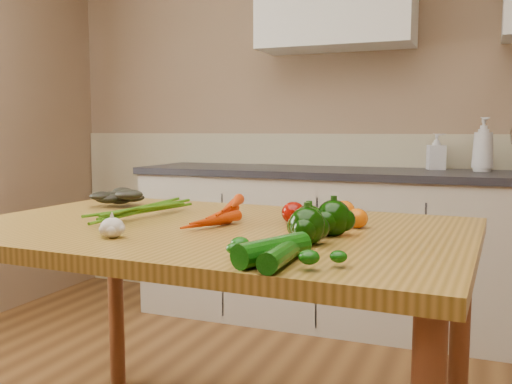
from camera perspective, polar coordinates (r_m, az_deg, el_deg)
The scene contains 16 objects.
room at distance 1.41m, azimuth -9.76°, elevation 11.08°, with size 4.04×5.04×2.64m.
counter_run at distance 3.33m, azimuth 12.34°, elevation -5.48°, with size 2.84×0.64×1.14m.
table at distance 1.79m, azimuth -4.49°, elevation -6.24°, with size 1.59×1.05×0.83m.
soap_bottle_a at distance 3.30m, azimuth 21.76°, elevation 4.43°, with size 0.11×0.11×0.29m, color silver.
soap_bottle_b at distance 3.38m, azimuth 17.58°, elevation 3.88°, with size 0.09×0.09×0.21m, color silver.
carrot_bunch at distance 1.83m, azimuth -6.08°, elevation -1.81°, with size 0.29×0.22×0.08m, color #CE3804, non-canonical shape.
leafy_greens at distance 2.24m, azimuth -13.34°, elevation -0.03°, with size 0.22×0.20×0.11m, color black, non-canonical shape.
garlic_bulb at distance 1.61m, azimuth -14.19°, elevation -3.47°, with size 0.07×0.07×0.06m, color beige.
pepper_a at distance 1.58m, azimuth 5.32°, elevation -2.90°, with size 0.09×0.09×0.09m, color black.
pepper_b at distance 1.60m, azimuth 7.75°, elevation -2.59°, with size 0.10×0.10×0.10m, color black.
pepper_c at distance 1.47m, azimuth 5.12°, elevation -3.41°, with size 0.10×0.10×0.10m, color black.
tomato_a at distance 1.79m, azimuth 3.77°, elevation -2.08°, with size 0.08×0.08×0.07m, color #840902.
tomato_b at distance 1.88m, azimuth 8.80°, elevation -1.84°, with size 0.07×0.07×0.07m, color #D95C05.
tomato_c at distance 1.73m, azimuth 10.08°, elevation -2.61°, with size 0.07×0.07×0.06m, color #D95C05.
zucchini_a at distance 1.27m, azimuth 2.88°, elevation -6.05°, with size 0.05×0.05×0.24m, color #084207.
zucchini_b at distance 1.27m, azimuth 1.66°, elevation -5.81°, with size 0.06×0.06×0.21m, color #084207.
Camera 1 is at (0.73, -1.03, 1.13)m, focal length 40.00 mm.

